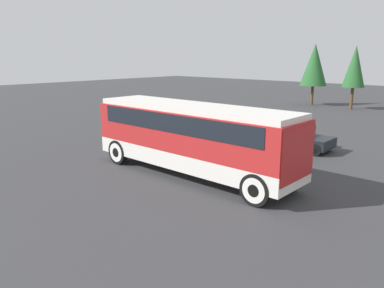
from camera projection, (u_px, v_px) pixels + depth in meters
name	position (u px, v px, depth m)	size (l,w,h in m)	color
ground_plane	(192.00, 175.00, 16.39)	(120.00, 120.00, 0.00)	#38383A
tour_bus	(194.00, 133.00, 15.90)	(9.82, 2.54, 3.08)	silver
parked_car_near	(211.00, 133.00, 21.91)	(4.68, 1.97, 1.33)	#2D5638
parked_car_mid	(292.00, 136.00, 21.05)	(4.32, 1.79, 1.34)	black
tree_left	(314.00, 65.00, 38.75)	(2.71, 2.71, 6.34)	brown
tree_right	(355.00, 67.00, 35.74)	(2.08, 2.08, 6.07)	brown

